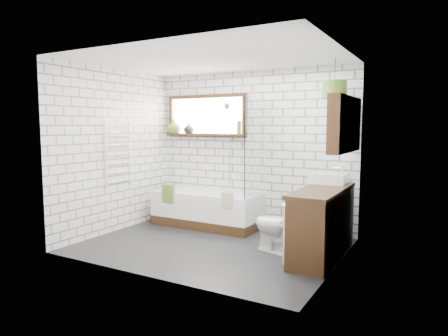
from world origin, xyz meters
The scene contains 22 objects.
floor centered at (0.00, 0.00, -0.01)m, with size 3.40×2.60×0.01m, color black.
ceiling centered at (0.00, 0.00, 2.50)m, with size 3.40×2.60×0.01m, color white.
wall_back centered at (0.00, 1.30, 1.25)m, with size 3.40×0.01×2.50m, color white.
wall_front centered at (0.00, -1.30, 1.25)m, with size 3.40×0.01×2.50m, color white.
wall_left centered at (-1.70, 0.00, 1.25)m, with size 0.01×2.60×2.50m, color white.
wall_right centered at (1.70, 0.00, 1.25)m, with size 0.01×2.60×2.50m, color white.
window centered at (-0.85, 1.26, 1.80)m, with size 1.52×0.16×0.68m, color black.
towel_radiator centered at (-1.66, 0.00, 1.20)m, with size 0.06×0.52×1.00m, color white.
mirror_cabinet centered at (1.62, 0.60, 1.65)m, with size 0.16×1.20×0.70m, color black.
shower_riser centered at (-0.40, 1.26, 1.35)m, with size 0.02×0.02×1.30m, color silver.
bathtub centered at (-0.61, 0.92, 0.28)m, with size 1.75×0.77×0.56m, color white.
shower_screen centered at (0.24, 0.92, 1.31)m, with size 0.02×0.72×1.50m, color white.
towel_green centered at (-1.11, 0.53, 0.54)m, with size 0.22×0.06×0.30m, color #4F7523.
towel_beige centered at (-0.03, 0.53, 0.54)m, with size 0.18×0.05×0.23m, color tan.
vanity centered at (1.46, 0.30, 0.43)m, with size 0.49×1.51×0.86m, color black.
basin centered at (1.40, 0.80, 0.93)m, with size 0.47×0.41×0.14m, color white.
tap centered at (1.56, 0.80, 1.00)m, with size 0.03×0.03×0.18m, color silver.
toilet centered at (0.91, 0.19, 0.36)m, with size 0.70×0.40×0.71m, color white.
vase_olive centered at (-1.50, 1.23, 1.61)m, with size 0.24×0.24×0.25m, color #567A25.
vase_dark centered at (-1.19, 1.23, 1.57)m, with size 0.18×0.18×0.18m, color black.
bottle centered at (-0.20, 1.23, 1.59)m, with size 0.07×0.07×0.21m, color #567A25.
pendant centered at (1.45, 0.72, 2.10)m, with size 0.31×0.31×0.23m, color #4F7523.
Camera 1 is at (2.77, -4.55, 1.63)m, focal length 32.00 mm.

